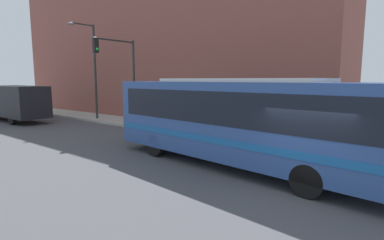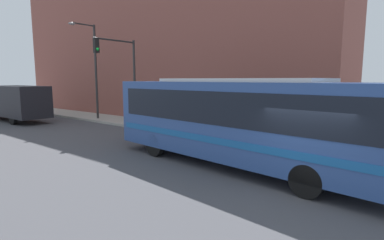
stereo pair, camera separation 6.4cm
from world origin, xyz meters
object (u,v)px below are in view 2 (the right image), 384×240
traffic_light_pole (122,67)px  street_lamp (93,64)px  city_bus (238,117)px  delivery_truck (15,102)px  fire_hydrant (294,138)px

traffic_light_pole → street_lamp: street_lamp is taller
city_bus → delivery_truck: city_bus is taller
traffic_light_pole → delivery_truck: bearing=108.1°
delivery_truck → fire_hydrant: (4.06, -21.11, -0.99)m
fire_hydrant → street_lamp: (-0.02, 16.24, 3.96)m
traffic_light_pole → fire_hydrant: bearing=-85.5°
delivery_truck → street_lamp: street_lamp is taller
delivery_truck → street_lamp: (4.04, -4.87, 2.97)m
street_lamp → traffic_light_pole: bearing=-100.6°
city_bus → delivery_truck: bearing=95.2°
fire_hydrant → traffic_light_pole: 12.07m
delivery_truck → fire_hydrant: delivery_truck is taller
city_bus → fire_hydrant: (4.18, -0.67, -1.38)m
city_bus → street_lamp: (4.17, 15.57, 2.58)m
delivery_truck → fire_hydrant: size_ratio=10.84×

